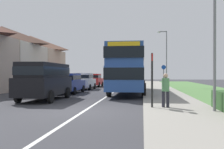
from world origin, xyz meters
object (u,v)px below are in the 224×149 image
at_px(street_lamp_near, 212,15).
at_px(parked_car_blue, 68,82).
at_px(parked_van_black, 45,78).
at_px(cycle_route_sign, 164,76).
at_px(parked_car_white, 84,80).
at_px(parked_car_red, 94,80).
at_px(bus_stop_sign, 152,76).
at_px(street_lamp_mid, 166,55).
at_px(double_decker_bus, 129,68).
at_px(pedestrian_at_stop, 166,89).

bearing_deg(street_lamp_near, parked_car_blue, 133.39).
xyz_separation_m(parked_van_black, cycle_route_sign, (8.18, 10.58, 0.07)).
xyz_separation_m(parked_car_white, parked_car_red, (-0.03, 5.29, -0.04)).
relative_size(parked_van_black, bus_stop_sign, 1.94).
relative_size(parked_car_red, cycle_route_sign, 1.59).
height_order(parked_van_black, parked_car_blue, parked_van_black).
relative_size(parked_van_black, street_lamp_mid, 0.74).
bearing_deg(double_decker_bus, street_lamp_mid, 67.85).
bearing_deg(parked_car_red, pedestrian_at_stop, -69.46).
height_order(parked_car_red, street_lamp_near, street_lamp_near).
bearing_deg(street_lamp_mid, double_decker_bus, -112.15).
xyz_separation_m(parked_car_blue, pedestrian_at_stop, (7.26, -8.65, 0.05)).
relative_size(double_decker_bus, parked_van_black, 2.20).
distance_m(parked_van_black, street_lamp_near, 10.21).
distance_m(street_lamp_near, street_lamp_mid, 19.72).
height_order(parked_van_black, street_lamp_mid, street_lamp_mid).
relative_size(parked_car_blue, street_lamp_near, 0.65).
bearing_deg(street_lamp_mid, parked_car_red, 178.21).
bearing_deg(street_lamp_near, parked_car_red, 114.07).
xyz_separation_m(pedestrian_at_stop, cycle_route_sign, (1.07, 13.89, 0.45)).
distance_m(parked_van_black, parked_car_red, 15.78).
distance_m(parked_car_white, street_lamp_mid, 10.58).
height_order(parked_car_blue, street_lamp_mid, street_lamp_mid).
bearing_deg(pedestrian_at_stop, parked_car_white, 117.30).
bearing_deg(cycle_route_sign, street_lamp_mid, 82.61).
bearing_deg(street_lamp_near, parked_van_black, 154.59).
height_order(bus_stop_sign, cycle_route_sign, bus_stop_sign).
xyz_separation_m(double_decker_bus, parked_car_white, (-4.91, 4.60, -1.21)).
bearing_deg(street_lamp_near, bus_stop_sign, 161.20).
bearing_deg(parked_car_blue, cycle_route_sign, 32.18).
bearing_deg(parked_car_red, parked_van_black, -89.86).
height_order(street_lamp_near, street_lamp_mid, street_lamp_near).
distance_m(parked_car_blue, parked_car_white, 5.14).
xyz_separation_m(parked_van_black, pedestrian_at_stop, (7.11, -3.30, -0.39)).
height_order(double_decker_bus, street_lamp_mid, street_lamp_mid).
distance_m(bus_stop_sign, cycle_route_sign, 14.09).
height_order(double_decker_bus, pedestrian_at_stop, double_decker_bus).
distance_m(cycle_route_sign, street_lamp_near, 15.06).
distance_m(parked_car_white, pedestrian_at_stop, 15.51).
relative_size(street_lamp_near, street_lamp_mid, 1.04).
relative_size(bus_stop_sign, cycle_route_sign, 1.03).
bearing_deg(street_lamp_mid, pedestrian_at_stop, -95.19).
height_order(parked_car_red, cycle_route_sign, cycle_route_sign).
bearing_deg(pedestrian_at_stop, parked_van_black, 155.08).
relative_size(double_decker_bus, cycle_route_sign, 4.40).
bearing_deg(parked_van_black, parked_car_white, 90.05).
xyz_separation_m(double_decker_bus, cycle_route_sign, (3.28, 4.70, -0.72)).
xyz_separation_m(parked_car_white, pedestrian_at_stop, (7.12, -13.78, 0.04)).
relative_size(parked_car_blue, cycle_route_sign, 1.82).
height_order(parked_car_white, pedestrian_at_stop, parked_car_white).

